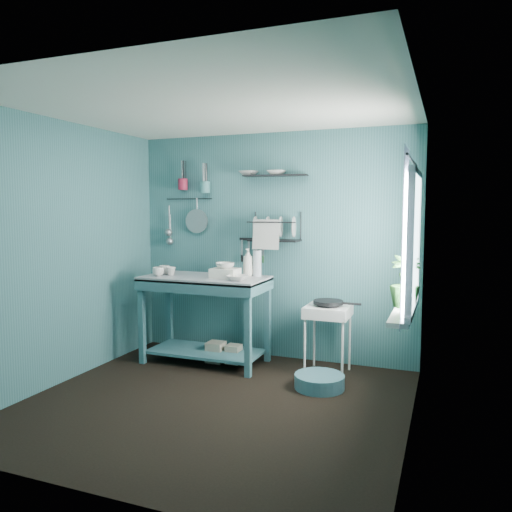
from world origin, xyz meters
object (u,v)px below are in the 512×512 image
(mug_left, at_px, (158,272))
(utensil_cup_magenta, at_px, (183,184))
(mug_right, at_px, (164,270))
(mug_mid, at_px, (171,271))
(wash_tub, at_px, (225,273))
(hotplate_stand, at_px, (328,340))
(floor_basin, at_px, (319,381))
(dish_rack, at_px, (274,227))
(utensil_cup_teal, at_px, (205,187))
(work_counter, at_px, (205,320))
(storage_tin_small, at_px, (234,354))
(frying_pan, at_px, (328,302))
(storage_tin_large, at_px, (216,352))
(colander, at_px, (197,221))
(water_bottle, at_px, (257,263))
(potted_plant, at_px, (405,281))
(soap_bottle, at_px, (248,262))

(mug_left, height_order, utensil_cup_magenta, utensil_cup_magenta)
(mug_right, bearing_deg, mug_mid, -26.57)
(mug_right, xyz_separation_m, wash_tub, (0.75, -0.02, 0.00))
(mug_left, relative_size, hotplate_stand, 0.18)
(floor_basin, bearing_deg, mug_mid, 171.08)
(dish_rack, distance_m, utensil_cup_teal, 0.97)
(work_counter, distance_m, storage_tin_small, 0.48)
(work_counter, height_order, frying_pan, work_counter)
(mug_right, height_order, frying_pan, mug_right)
(mug_right, bearing_deg, storage_tin_small, 5.71)
(mug_mid, relative_size, floor_basin, 0.21)
(storage_tin_large, bearing_deg, colander, 137.27)
(dish_rack, bearing_deg, mug_left, -157.58)
(water_bottle, bearing_deg, colander, 165.17)
(work_counter, distance_m, utensil_cup_teal, 1.51)
(wash_tub, distance_m, colander, 0.91)
(mug_mid, distance_m, utensil_cup_magenta, 1.08)
(potted_plant, bearing_deg, mug_left, 175.36)
(mug_left, relative_size, utensil_cup_teal, 0.95)
(mug_right, distance_m, storage_tin_large, 1.07)
(water_bottle, distance_m, floor_basin, 1.43)
(utensil_cup_magenta, relative_size, floor_basin, 0.28)
(mug_left, xyz_separation_m, potted_plant, (2.58, -0.21, 0.06))
(wash_tub, height_order, storage_tin_large, wash_tub)
(floor_basin, bearing_deg, dish_rack, 134.74)
(work_counter, height_order, soap_bottle, soap_bottle)
(water_bottle, bearing_deg, mug_left, -159.19)
(mug_mid, bearing_deg, soap_bottle, 18.00)
(storage_tin_large, xyz_separation_m, storage_tin_small, (0.20, 0.03, -0.01))
(mug_right, xyz_separation_m, frying_pan, (1.82, 0.11, -0.26))
(storage_tin_small, bearing_deg, soap_bottle, 45.00)
(hotplate_stand, bearing_deg, storage_tin_small, -173.08)
(soap_bottle, bearing_deg, utensil_cup_magenta, 166.72)
(dish_rack, bearing_deg, water_bottle, -137.12)
(utensil_cup_magenta, height_order, potted_plant, utensil_cup_magenta)
(mug_left, relative_size, water_bottle, 0.44)
(mug_right, relative_size, storage_tin_small, 0.61)
(work_counter, distance_m, hotplate_stand, 1.33)
(frying_pan, relative_size, utensil_cup_teal, 2.31)
(wash_tub, height_order, water_bottle, water_bottle)
(wash_tub, height_order, hotplate_stand, wash_tub)
(hotplate_stand, xyz_separation_m, floor_basin, (0.03, -0.45, -0.28))
(mug_right, relative_size, frying_pan, 0.41)
(floor_basin, bearing_deg, water_bottle, 146.48)
(colander, xyz_separation_m, floor_basin, (1.68, -0.78, -1.46))
(soap_bottle, height_order, dish_rack, dish_rack)
(utensil_cup_magenta, relative_size, storage_tin_small, 0.65)
(mug_left, relative_size, wash_tub, 0.44)
(utensil_cup_teal, bearing_deg, dish_rack, -3.33)
(water_bottle, height_order, utensil_cup_magenta, utensil_cup_magenta)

